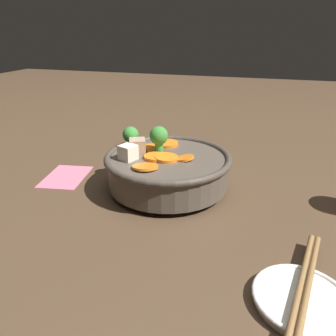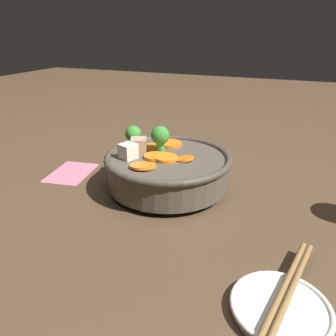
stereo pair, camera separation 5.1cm
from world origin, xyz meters
TOP-DOWN VIEW (x-y plane):
  - ground_plane at (0.00, 0.00)m, footprint 3.00×3.00m
  - stirfry_bowl at (-0.00, -0.00)m, footprint 0.23×0.23m
  - side_saucer at (0.23, 0.22)m, footprint 0.11×0.11m
  - napkin at (0.01, -0.21)m, footprint 0.12×0.09m
  - chopsticks_pair at (0.23, 0.22)m, footprint 0.23×0.06m

SIDE VIEW (x-z plane):
  - ground_plane at x=0.00m, z-range 0.00..0.00m
  - napkin at x=0.01m, z-range 0.00..0.00m
  - side_saucer at x=0.23m, z-range 0.00..0.01m
  - chopsticks_pair at x=0.23m, z-range 0.01..0.02m
  - stirfry_bowl at x=0.00m, z-range -0.01..0.10m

